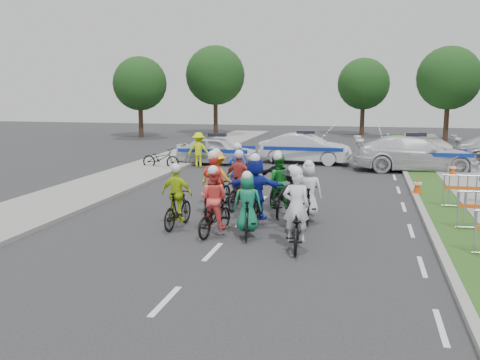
% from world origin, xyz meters
% --- Properties ---
extents(ground, '(90.00, 90.00, 0.00)m').
position_xyz_m(ground, '(0.00, 0.00, 0.00)').
color(ground, '#28282B').
rests_on(ground, ground).
extents(curb_right, '(0.20, 60.00, 0.12)m').
position_xyz_m(curb_right, '(5.10, 5.00, 0.06)').
color(curb_right, gray).
rests_on(curb_right, ground).
extents(grass_strip, '(1.20, 60.00, 0.11)m').
position_xyz_m(grass_strip, '(5.80, 5.00, 0.06)').
color(grass_strip, '#264D18').
rests_on(grass_strip, ground).
extents(sidewalk_left, '(3.00, 60.00, 0.13)m').
position_xyz_m(sidewalk_left, '(-6.50, 5.00, 0.07)').
color(sidewalk_left, gray).
rests_on(sidewalk_left, ground).
extents(rider_0, '(0.87, 1.99, 1.97)m').
position_xyz_m(rider_0, '(1.82, 0.75, 0.65)').
color(rider_0, black).
rests_on(rider_0, ground).
extents(rider_1, '(0.78, 1.68, 1.71)m').
position_xyz_m(rider_1, '(0.51, 1.43, 0.67)').
color(rider_1, black).
rests_on(rider_1, ground).
extents(rider_2, '(0.93, 1.86, 1.81)m').
position_xyz_m(rider_2, '(-0.39, 1.49, 0.68)').
color(rider_2, black).
rests_on(rider_2, ground).
extents(rider_3, '(0.92, 1.72, 1.77)m').
position_xyz_m(rider_3, '(-1.54, 1.91, 0.69)').
color(rider_3, black).
rests_on(rider_3, ground).
extents(rider_4, '(1.02, 1.77, 1.75)m').
position_xyz_m(rider_4, '(1.50, 2.49, 0.68)').
color(rider_4, black).
rests_on(rider_4, ground).
extents(rider_5, '(1.61, 1.92, 2.01)m').
position_xyz_m(rider_5, '(0.44, 2.72, 0.84)').
color(rider_5, black).
rests_on(rider_5, ground).
extents(rider_6, '(0.70, 1.96, 2.00)m').
position_xyz_m(rider_6, '(-0.88, 3.19, 0.66)').
color(rider_6, black).
rests_on(rider_6, ground).
extents(rider_7, '(0.79, 1.73, 1.78)m').
position_xyz_m(rider_7, '(1.83, 3.40, 0.69)').
color(rider_7, black).
rests_on(rider_7, ground).
extents(rider_8, '(0.87, 1.90, 1.87)m').
position_xyz_m(rider_8, '(0.82, 4.20, 0.70)').
color(rider_8, black).
rests_on(rider_8, ground).
extents(rider_9, '(1.00, 1.85, 1.88)m').
position_xyz_m(rider_9, '(-0.44, 4.55, 0.72)').
color(rider_9, black).
rests_on(rider_9, ground).
extents(rider_10, '(1.14, 1.94, 1.90)m').
position_xyz_m(rider_10, '(-1.18, 4.59, 0.74)').
color(rider_10, black).
rests_on(rider_10, ground).
extents(rider_11, '(1.47, 1.75, 1.79)m').
position_xyz_m(rider_11, '(0.62, 5.49, 0.76)').
color(rider_11, black).
rests_on(rider_11, ground).
extents(rider_12, '(1.02, 2.00, 1.95)m').
position_xyz_m(rider_12, '(-0.84, 6.01, 0.64)').
color(rider_12, black).
rests_on(rider_12, ground).
extents(police_car_0, '(4.16, 1.79, 1.40)m').
position_xyz_m(police_car_0, '(-3.89, 14.31, 0.70)').
color(police_car_0, silver).
rests_on(police_car_0, ground).
extents(police_car_1, '(4.69, 1.99, 1.50)m').
position_xyz_m(police_car_1, '(0.36, 15.72, 0.75)').
color(police_car_1, silver).
rests_on(police_car_1, ground).
extents(police_car_2, '(5.71, 2.70, 1.61)m').
position_xyz_m(police_car_2, '(5.58, 14.18, 0.81)').
color(police_car_2, silver).
rests_on(police_car_2, ground).
extents(marshal_hiviz, '(1.11, 0.67, 1.68)m').
position_xyz_m(marshal_hiviz, '(-4.51, 13.16, 0.84)').
color(marshal_hiviz, '#D9F50C').
rests_on(marshal_hiviz, ground).
extents(barrier_2, '(2.03, 0.62, 1.12)m').
position_xyz_m(barrier_2, '(6.70, 5.92, 0.56)').
color(barrier_2, '#A5A8AD').
rests_on(barrier_2, ground).
extents(cone_0, '(0.40, 0.40, 0.70)m').
position_xyz_m(cone_0, '(5.17, 7.98, 0.34)').
color(cone_0, '#F24C0C').
rests_on(cone_0, ground).
extents(cone_1, '(0.40, 0.40, 0.70)m').
position_xyz_m(cone_1, '(6.98, 12.42, 0.34)').
color(cone_1, '#F24C0C').
rests_on(cone_1, ground).
extents(parked_bike, '(1.87, 0.71, 0.97)m').
position_xyz_m(parked_bike, '(-6.10, 12.24, 0.48)').
color(parked_bike, black).
rests_on(parked_bike, ground).
extents(tree_0, '(4.20, 4.20, 6.30)m').
position_xyz_m(tree_0, '(-14.00, 28.00, 4.19)').
color(tree_0, '#382619').
rests_on(tree_0, ground).
extents(tree_1, '(4.55, 4.55, 6.82)m').
position_xyz_m(tree_1, '(9.00, 30.00, 4.54)').
color(tree_1, '#382619').
rests_on(tree_1, ground).
extents(tree_3, '(4.90, 4.90, 7.35)m').
position_xyz_m(tree_3, '(-9.00, 32.00, 4.89)').
color(tree_3, '#382619').
rests_on(tree_3, ground).
extents(tree_4, '(4.20, 4.20, 6.30)m').
position_xyz_m(tree_4, '(3.00, 34.00, 4.19)').
color(tree_4, '#382619').
rests_on(tree_4, ground).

